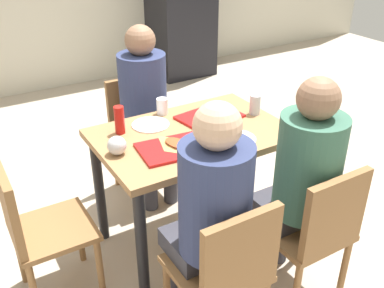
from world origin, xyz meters
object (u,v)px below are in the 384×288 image
(main_table, at_px, (192,150))
(paper_plate_near_edge, at_px, (236,139))
(chair_near_right, at_px, (316,229))
(tray_red_far, at_px, (210,117))
(foil_bundle, at_px, (117,145))
(condiment_bottle, at_px, (119,120))
(pizza_slice_b, at_px, (212,113))
(paper_plate_center, at_px, (151,125))
(plastic_cup_a, at_px, (162,106))
(person_in_brown_jacket, at_px, (302,174))
(chair_near_left, at_px, (227,269))
(soda_can, at_px, (255,105))
(person_far_side, at_px, (146,102))
(chair_far_side, at_px, (139,127))
(tray_red_near, at_px, (174,148))
(person_in_red, at_px, (210,207))
(pizza_slice_a, at_px, (177,144))
(chair_left_end, at_px, (34,225))
(plastic_cup_b, at_px, (228,145))

(main_table, height_order, paper_plate_near_edge, paper_plate_near_edge)
(chair_near_right, distance_m, tray_red_far, 0.91)
(main_table, relative_size, foil_bundle, 10.80)
(condiment_bottle, bearing_deg, tray_red_far, -9.56)
(pizza_slice_b, bearing_deg, paper_plate_center, 167.82)
(pizza_slice_b, xyz_separation_m, plastic_cup_a, (-0.24, 0.19, 0.03))
(person_in_brown_jacket, bearing_deg, chair_near_left, -165.47)
(person_in_brown_jacket, distance_m, soda_can, 0.66)
(main_table, distance_m, person_far_side, 0.61)
(chair_near_right, distance_m, condiment_bottle, 1.19)
(chair_far_side, xyz_separation_m, pizza_slice_b, (0.21, -0.63, 0.31))
(tray_red_near, bearing_deg, main_table, 33.98)
(person_in_red, bearing_deg, pizza_slice_a, 77.82)
(chair_far_side, relative_size, paper_plate_near_edge, 3.79)
(paper_plate_near_edge, bearing_deg, paper_plate_center, 128.98)
(plastic_cup_a, height_order, soda_can, soda_can)
(chair_near_left, relative_size, paper_plate_near_edge, 3.79)
(chair_near_right, xyz_separation_m, pizza_slice_a, (-0.43, 0.63, 0.31))
(main_table, xyz_separation_m, chair_left_end, (-0.92, 0.00, -0.17))
(person_in_brown_jacket, height_order, foil_bundle, person_in_brown_jacket)
(plastic_cup_b, bearing_deg, person_in_brown_jacket, -50.89)
(main_table, relative_size, pizza_slice_a, 4.39)
(soda_can, bearing_deg, pizza_slice_b, 157.70)
(person_in_brown_jacket, relative_size, paper_plate_near_edge, 5.66)
(main_table, height_order, plastic_cup_a, plastic_cup_a)
(paper_plate_near_edge, relative_size, pizza_slice_a, 0.90)
(tray_red_far, bearing_deg, soda_can, -18.62)
(pizza_slice_b, bearing_deg, pizza_slice_a, -147.52)
(plastic_cup_b, bearing_deg, foil_bundle, 149.08)
(plastic_cup_b, bearing_deg, paper_plate_center, 110.35)
(person_far_side, bearing_deg, paper_plate_center, -111.65)
(person_far_side, relative_size, condiment_bottle, 7.78)
(foil_bundle, bearing_deg, condiment_bottle, 63.68)
(paper_plate_near_edge, relative_size, soda_can, 1.80)
(chair_near_right, bearing_deg, foil_bundle, 134.96)
(pizza_slice_b, distance_m, soda_can, 0.27)
(chair_left_end, xyz_separation_m, condiment_bottle, (0.57, 0.20, 0.36))
(person_in_brown_jacket, xyz_separation_m, person_far_side, (-0.27, 1.22, 0.00))
(chair_near_right, relative_size, person_in_brown_jacket, 0.67)
(paper_plate_center, bearing_deg, pizza_slice_a, -90.50)
(chair_near_left, bearing_deg, plastic_cup_b, 55.91)
(chair_far_side, xyz_separation_m, paper_plate_near_edge, (0.16, -0.95, 0.29))
(tray_red_near, bearing_deg, paper_plate_center, 85.29)
(chair_left_end, distance_m, foil_bundle, 0.57)
(person_in_brown_jacket, distance_m, foil_bundle, 0.94)
(foil_bundle, bearing_deg, plastic_cup_a, 37.17)
(paper_plate_near_edge, distance_m, condiment_bottle, 0.66)
(pizza_slice_a, bearing_deg, main_table, 36.25)
(chair_far_side, bearing_deg, pizza_slice_a, -100.74)
(chair_far_side, xyz_separation_m, chair_left_end, (-0.92, -0.75, 0.00))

